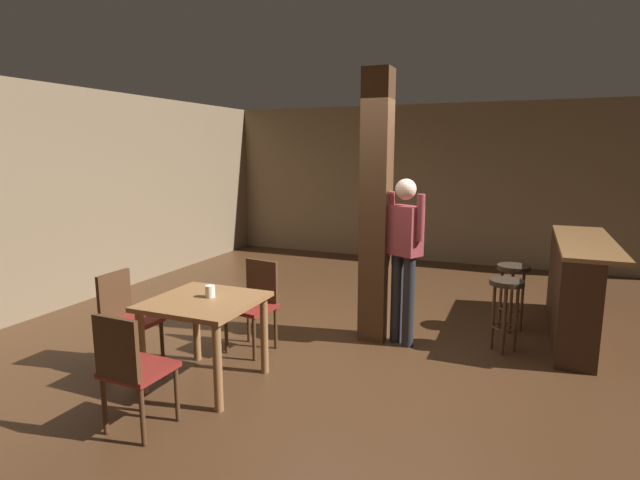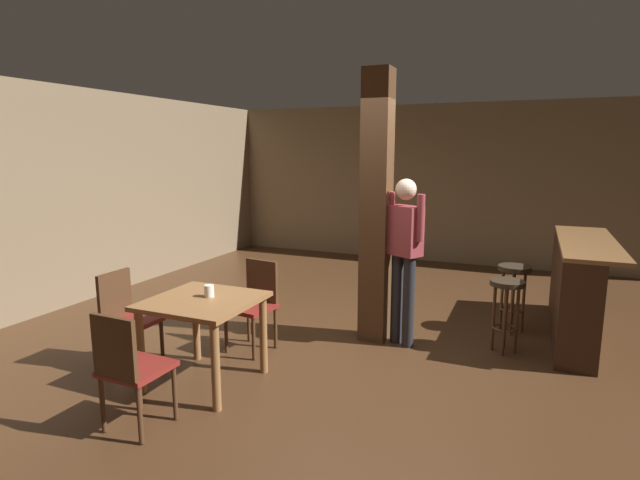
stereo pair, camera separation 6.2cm
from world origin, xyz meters
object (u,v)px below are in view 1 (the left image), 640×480
(napkin_cup, at_px, (210,291))
(bar_stool_mid, at_px, (512,282))
(chair_north, at_px, (255,300))
(chair_west, at_px, (125,315))
(standing_person, at_px, (404,250))
(bar_stool_near, at_px, (506,298))
(bar_counter, at_px, (572,287))
(chair_south, at_px, (131,366))
(dining_table, at_px, (204,315))

(napkin_cup, height_order, bar_stool_mid, napkin_cup)
(chair_north, distance_m, bar_stool_mid, 2.83)
(chair_west, xyz_separation_m, bar_stool_mid, (3.24, 2.40, 0.06))
(napkin_cup, height_order, standing_person, standing_person)
(standing_person, xyz_separation_m, bar_stool_mid, (1.03, 0.85, -0.44))
(bar_stool_near, bearing_deg, bar_counter, 50.27)
(chair_west, xyz_separation_m, chair_south, (0.84, -0.83, 0.00))
(dining_table, bearing_deg, bar_stool_near, 36.34)
(chair_west, distance_m, chair_south, 1.18)
(standing_person, height_order, bar_stool_mid, standing_person)
(dining_table, distance_m, bar_stool_mid, 3.37)
(napkin_cup, relative_size, standing_person, 0.06)
(dining_table, xyz_separation_m, bar_stool_mid, (2.39, 2.37, -0.05))
(chair_north, height_order, chair_south, same)
(napkin_cup, distance_m, bar_stool_mid, 3.32)
(dining_table, height_order, chair_west, chair_west)
(standing_person, bearing_deg, bar_stool_near, 11.50)
(bar_stool_mid, bearing_deg, bar_counter, 11.77)
(chair_north, xyz_separation_m, bar_stool_mid, (2.38, 1.54, 0.06))
(bar_counter, relative_size, bar_stool_near, 2.87)
(dining_table, distance_m, napkin_cup, 0.20)
(chair_west, relative_size, bar_stool_mid, 1.19)
(bar_stool_near, bearing_deg, dining_table, -143.66)
(napkin_cup, height_order, bar_stool_near, napkin_cup)
(chair_north, xyz_separation_m, chair_south, (-0.03, -1.69, 0.00))
(chair_north, relative_size, chair_south, 1.00)
(dining_table, height_order, standing_person, standing_person)
(napkin_cup, height_order, bar_counter, bar_counter)
(chair_north, xyz_separation_m, napkin_cup, (0.00, -0.77, 0.30))
(chair_south, relative_size, bar_stool_mid, 1.19)
(chair_north, relative_size, bar_stool_mid, 1.19)
(chair_west, xyz_separation_m, standing_person, (2.21, 1.55, 0.50))
(chair_south, bearing_deg, standing_person, 60.07)
(chair_north, bearing_deg, chair_south, -90.95)
(chair_west, xyz_separation_m, napkin_cup, (0.87, 0.09, 0.30))
(dining_table, bearing_deg, bar_stool_mid, 44.80)
(chair_south, xyz_separation_m, napkin_cup, (0.03, 0.93, 0.30))
(chair_west, height_order, standing_person, standing_person)
(bar_counter, bearing_deg, bar_stool_mid, -168.23)
(bar_stool_near, bearing_deg, napkin_cup, -144.60)
(napkin_cup, bearing_deg, standing_person, 47.35)
(bar_counter, bearing_deg, dining_table, -140.11)
(chair_north, xyz_separation_m, bar_stool_near, (2.33, 0.89, 0.04))
(chair_north, distance_m, chair_south, 1.69)
(chair_south, xyz_separation_m, bar_stool_near, (2.36, 2.58, 0.04))
(bar_stool_mid, bearing_deg, chair_south, -126.66)
(dining_table, relative_size, bar_stool_mid, 1.17)
(chair_south, distance_m, bar_counter, 4.50)
(bar_stool_mid, bearing_deg, chair_north, -147.08)
(bar_stool_mid, bearing_deg, bar_stool_near, -93.77)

